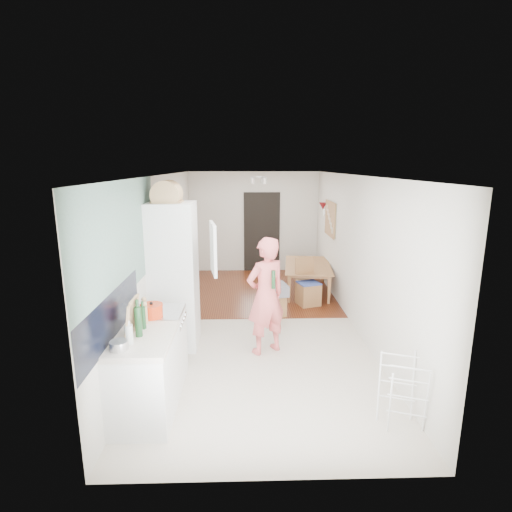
{
  "coord_description": "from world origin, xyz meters",
  "views": [
    {
      "loc": [
        -0.23,
        -6.42,
        2.67
      ],
      "look_at": [
        -0.04,
        0.2,
        1.14
      ],
      "focal_mm": 28.0,
      "sensor_mm": 36.0,
      "label": 1
    }
  ],
  "objects_px": {
    "person": "(266,286)",
    "stool": "(276,305)",
    "dining_chair": "(308,282)",
    "dining_table": "(309,280)",
    "drying_rack": "(402,393)"
  },
  "relations": [
    {
      "from": "person",
      "to": "stool",
      "type": "distance_m",
      "value": 1.63
    },
    {
      "from": "dining_chair",
      "to": "person",
      "type": "bearing_deg",
      "value": -133.38
    },
    {
      "from": "person",
      "to": "stool",
      "type": "relative_size",
      "value": 5.07
    },
    {
      "from": "dining_chair",
      "to": "stool",
      "type": "height_order",
      "value": "dining_chair"
    },
    {
      "from": "dining_table",
      "to": "stool",
      "type": "relative_size",
      "value": 3.63
    },
    {
      "from": "person",
      "to": "dining_table",
      "type": "height_order",
      "value": "person"
    },
    {
      "from": "person",
      "to": "dining_table",
      "type": "relative_size",
      "value": 1.39
    },
    {
      "from": "person",
      "to": "dining_chair",
      "type": "height_order",
      "value": "person"
    },
    {
      "from": "dining_chair",
      "to": "drying_rack",
      "type": "bearing_deg",
      "value": -101.96
    },
    {
      "from": "stool",
      "to": "dining_table",
      "type": "bearing_deg",
      "value": 59.57
    },
    {
      "from": "person",
      "to": "stool",
      "type": "bearing_deg",
      "value": -130.91
    },
    {
      "from": "dining_table",
      "to": "drying_rack",
      "type": "height_order",
      "value": "drying_rack"
    },
    {
      "from": "person",
      "to": "drying_rack",
      "type": "bearing_deg",
      "value": 96.69
    },
    {
      "from": "person",
      "to": "stool",
      "type": "height_order",
      "value": "person"
    },
    {
      "from": "person",
      "to": "stool",
      "type": "xyz_separation_m",
      "value": [
        0.26,
        1.39,
        -0.8
      ]
    }
  ]
}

